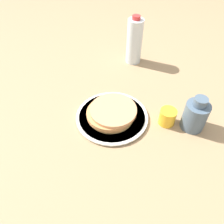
{
  "coord_description": "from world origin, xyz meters",
  "views": [
    {
      "loc": [
        -0.04,
        0.57,
        0.64
      ],
      "look_at": [
        -0.03,
        -0.02,
        0.03
      ],
      "focal_mm": 35.0,
      "sensor_mm": 36.0,
      "label": 1
    }
  ],
  "objects_px": {
    "plate": "(112,117)",
    "pancake_stack": "(111,113)",
    "juice_glass": "(167,117)",
    "water_bottle_near": "(134,41)",
    "cream_jug": "(195,115)"
  },
  "relations": [
    {
      "from": "plate",
      "to": "pancake_stack",
      "type": "distance_m",
      "value": 0.03
    },
    {
      "from": "plate",
      "to": "water_bottle_near",
      "type": "bearing_deg",
      "value": -103.85
    },
    {
      "from": "plate",
      "to": "water_bottle_near",
      "type": "distance_m",
      "value": 0.43
    },
    {
      "from": "plate",
      "to": "cream_jug",
      "type": "xyz_separation_m",
      "value": [
        -0.3,
        0.04,
        0.05
      ]
    },
    {
      "from": "plate",
      "to": "cream_jug",
      "type": "height_order",
      "value": "cream_jug"
    },
    {
      "from": "pancake_stack",
      "to": "water_bottle_near",
      "type": "distance_m",
      "value": 0.43
    },
    {
      "from": "juice_glass",
      "to": "water_bottle_near",
      "type": "bearing_deg",
      "value": -75.46
    },
    {
      "from": "juice_glass",
      "to": "cream_jug",
      "type": "xyz_separation_m",
      "value": [
        -0.09,
        0.02,
        0.03
      ]
    },
    {
      "from": "juice_glass",
      "to": "plate",
      "type": "bearing_deg",
      "value": -5.22
    },
    {
      "from": "juice_glass",
      "to": "water_bottle_near",
      "type": "distance_m",
      "value": 0.45
    },
    {
      "from": "plate",
      "to": "pancake_stack",
      "type": "bearing_deg",
      "value": 52.81
    },
    {
      "from": "juice_glass",
      "to": "pancake_stack",
      "type": "bearing_deg",
      "value": -4.01
    },
    {
      "from": "cream_jug",
      "to": "water_bottle_near",
      "type": "bearing_deg",
      "value": -65.25
    },
    {
      "from": "pancake_stack",
      "to": "plate",
      "type": "bearing_deg",
      "value": -127.19
    },
    {
      "from": "juice_glass",
      "to": "water_bottle_near",
      "type": "xyz_separation_m",
      "value": [
        0.11,
        -0.43,
        0.08
      ]
    }
  ]
}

